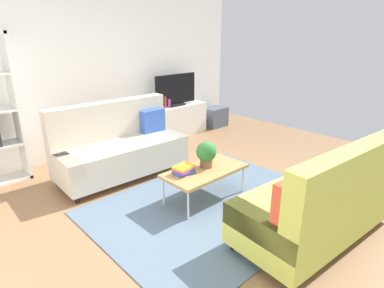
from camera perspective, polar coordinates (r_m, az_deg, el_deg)
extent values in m
plane|color=#936B47|center=(4.21, 2.80, -10.31)|extent=(7.68, 7.68, 0.00)
cube|color=white|center=(5.98, -17.01, 12.52)|extent=(6.40, 0.12, 2.90)
cube|color=slate|center=(4.13, 3.75, -10.81)|extent=(2.90, 2.20, 0.01)
cube|color=beige|center=(4.91, -12.33, -2.12)|extent=(1.92, 0.90, 0.44)
cube|color=beige|center=(5.03, -14.54, 4.22)|extent=(1.91, 0.26, 0.56)
cube|color=beige|center=(5.30, -4.42, 1.18)|extent=(0.23, 0.85, 0.22)
cube|color=beige|center=(4.56, -21.75, -3.32)|extent=(0.23, 0.85, 0.22)
cylinder|color=black|center=(5.19, -1.87, -3.64)|extent=(0.05, 0.05, 0.10)
cylinder|color=black|center=(4.42, -19.82, -9.28)|extent=(0.05, 0.05, 0.10)
cylinder|color=black|center=(5.70, -6.23, -1.61)|extent=(0.05, 0.05, 0.10)
cylinder|color=black|center=(5.00, -22.80, -6.22)|extent=(0.05, 0.05, 0.10)
cube|color=#3359B2|center=(5.23, -7.01, 4.15)|extent=(0.40, 0.15, 0.36)
cube|color=#C1CC51|center=(3.69, 21.12, -10.62)|extent=(1.97, 1.00, 0.44)
cube|color=#C1CC51|center=(3.35, 26.80, -5.00)|extent=(1.91, 0.36, 0.56)
cube|color=#C1CC51|center=(3.01, 12.58, -14.41)|extent=(0.27, 0.85, 0.22)
cube|color=#C1CC51|center=(4.33, 27.24, -5.32)|extent=(0.27, 0.85, 0.22)
cylinder|color=black|center=(3.40, 7.28, -17.52)|extent=(0.05, 0.05, 0.10)
cylinder|color=black|center=(4.64, 22.85, -8.27)|extent=(0.05, 0.05, 0.10)
cylinder|color=black|center=(3.08, 17.02, -22.97)|extent=(0.05, 0.05, 0.10)
cylinder|color=black|center=(4.41, 30.59, -11.06)|extent=(0.05, 0.05, 0.10)
cube|color=#D84C33|center=(2.92, 17.42, -9.37)|extent=(0.41, 0.17, 0.36)
cube|color=#288C4C|center=(3.27, 22.01, -6.74)|extent=(0.41, 0.17, 0.36)
cube|color=#B7844C|center=(4.11, 2.32, -4.80)|extent=(1.10, 0.56, 0.04)
cylinder|color=silver|center=(4.06, -5.10, -8.49)|extent=(0.02, 0.02, 0.38)
cylinder|color=silver|center=(4.67, 4.61, -4.57)|extent=(0.02, 0.02, 0.38)
cylinder|color=silver|center=(3.75, -0.68, -10.93)|extent=(0.02, 0.02, 0.38)
cylinder|color=silver|center=(4.40, 9.04, -6.31)|extent=(0.02, 0.02, 0.38)
cube|color=silver|center=(6.74, -2.95, 4.23)|extent=(1.40, 0.44, 0.64)
cube|color=black|center=(6.65, -2.88, 7.03)|extent=(0.36, 0.20, 0.04)
cube|color=black|center=(6.59, -2.93, 9.75)|extent=(1.00, 0.05, 0.60)
cube|color=white|center=(5.26, -28.94, 5.65)|extent=(0.04, 0.36, 2.10)
cube|color=#4C5666|center=(7.43, 4.08, 4.85)|extent=(0.52, 0.40, 0.44)
cylinder|color=brown|center=(4.16, 2.54, -3.39)|extent=(0.16, 0.16, 0.11)
sphere|color=#2D7233|center=(4.10, 2.57, -1.35)|extent=(0.26, 0.26, 0.26)
cube|color=#3359B2|center=(3.98, -1.49, -5.01)|extent=(0.26, 0.21, 0.04)
cube|color=purple|center=(3.96, -1.50, -4.54)|extent=(0.27, 0.22, 0.03)
cube|color=gold|center=(3.95, -1.50, -4.11)|extent=(0.26, 0.21, 0.03)
cylinder|color=#4C72B2|center=(6.34, -7.34, 6.88)|extent=(0.12, 0.12, 0.17)
cylinder|color=gold|center=(6.38, -5.53, 6.93)|extent=(0.05, 0.05, 0.15)
cylinder|color=red|center=(6.43, -4.81, 7.43)|extent=(0.05, 0.05, 0.23)
cylinder|color=purple|center=(6.50, -4.12, 7.27)|extent=(0.06, 0.06, 0.16)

